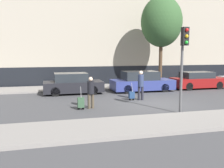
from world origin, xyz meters
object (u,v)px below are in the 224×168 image
(parked_car_0, at_px, (73,84))
(bare_tree_near_crossing, at_px, (161,22))
(trolley_left, at_px, (81,102))
(traffic_light, at_px, (183,53))
(pedestrian_right, at_px, (141,84))
(parked_bicycle, at_px, (184,79))
(parked_car_1, at_px, (142,82))
(parked_car_2, at_px, (198,81))
(pedestrian_left, at_px, (91,91))
(trolley_right, at_px, (132,95))

(parked_car_0, xyz_separation_m, bare_tree_near_crossing, (7.23, 1.48, 4.55))
(trolley_left, bearing_deg, traffic_light, -24.83)
(pedestrian_right, bearing_deg, parked_bicycle, 49.42)
(parked_car_0, height_order, parked_car_1, parked_car_1)
(parked_car_2, height_order, trolley_left, parked_car_2)
(pedestrian_left, xyz_separation_m, traffic_light, (3.83, -2.17, 1.88))
(traffic_light, height_order, bare_tree_near_crossing, bare_tree_near_crossing)
(bare_tree_near_crossing, bearing_deg, pedestrian_left, -137.13)
(pedestrian_right, height_order, traffic_light, traffic_light)
(trolley_left, bearing_deg, parked_car_1, 43.70)
(parked_car_2, height_order, parked_bicycle, parked_car_2)
(trolley_left, height_order, traffic_light, traffic_light)
(trolley_left, bearing_deg, parked_bicycle, 36.35)
(parked_car_1, xyz_separation_m, parked_bicycle, (4.97, 2.54, -0.19))
(trolley_right, height_order, traffic_light, traffic_light)
(parked_bicycle, distance_m, bare_tree_near_crossing, 5.53)
(parked_car_2, height_order, trolley_right, parked_car_2)
(parked_car_0, relative_size, trolley_right, 3.80)
(trolley_left, xyz_separation_m, bare_tree_near_crossing, (7.35, 6.49, 4.85))
(trolley_left, relative_size, parked_bicycle, 0.65)
(pedestrian_right, bearing_deg, pedestrian_left, -148.63)
(traffic_light, xyz_separation_m, bare_tree_near_crossing, (3.00, 8.50, 2.43))
(pedestrian_left, bearing_deg, parked_car_0, 78.38)
(parked_car_0, bearing_deg, trolley_left, -91.35)
(parked_car_1, height_order, trolley_right, parked_car_1)
(parked_bicycle, bearing_deg, trolley_right, -140.15)
(parked_car_0, height_order, pedestrian_left, pedestrian_left)
(parked_car_1, distance_m, parked_bicycle, 5.59)
(parked_car_0, distance_m, parked_car_1, 4.99)
(pedestrian_left, bearing_deg, parked_car_2, 11.01)
(traffic_light, bearing_deg, parked_car_1, 83.78)
(parked_car_1, bearing_deg, pedestrian_left, -134.11)
(parked_bicycle, bearing_deg, pedestrian_right, -137.48)
(trolley_right, bearing_deg, bare_tree_near_crossing, 49.29)
(parked_car_0, relative_size, parked_car_2, 0.95)
(parked_car_0, relative_size, pedestrian_left, 2.50)
(parked_car_0, relative_size, traffic_light, 1.02)
(parked_bicycle, bearing_deg, traffic_light, -121.26)
(parked_car_0, relative_size, pedestrian_right, 2.29)
(parked_car_0, bearing_deg, parked_car_1, -1.47)
(trolley_left, relative_size, traffic_light, 0.30)
(trolley_left, xyz_separation_m, trolley_right, (3.23, 1.70, -0.05))
(pedestrian_left, xyz_separation_m, trolley_right, (2.70, 1.54, -0.59))
(bare_tree_near_crossing, bearing_deg, trolley_left, -138.55)
(trolley_left, distance_m, traffic_light, 5.37)
(parked_car_1, relative_size, parked_bicycle, 2.53)
(parked_car_2, distance_m, parked_bicycle, 2.40)
(parked_car_2, relative_size, bare_tree_near_crossing, 0.59)
(parked_car_1, bearing_deg, parked_bicycle, 27.04)
(parked_car_0, distance_m, parked_car_2, 9.78)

